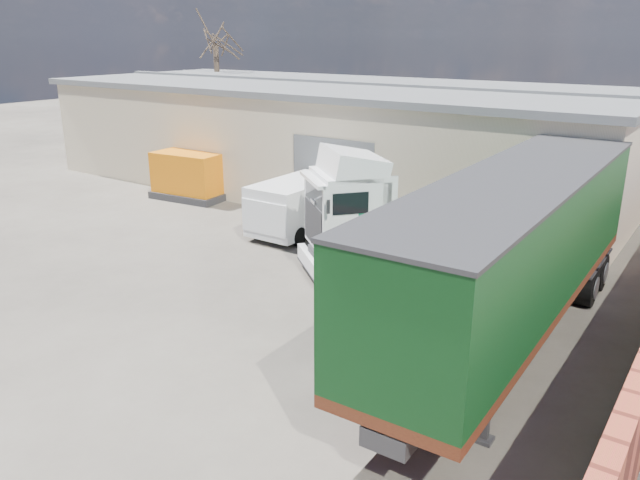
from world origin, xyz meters
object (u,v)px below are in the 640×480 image
Objects in this scene: bare_tree at (215,31)px; box_trailer at (516,243)px; panel_van at (302,205)px; tractor_unit at (370,221)px; orange_skip at (191,178)px.

box_trailer is at bearing -32.72° from bare_tree.
bare_tree is 0.71× the size of box_trailer.
bare_tree is 1.81× the size of panel_van.
bare_tree reaches higher than panel_van.
tractor_unit is 0.47× the size of box_trailer.
bare_tree is 20.85m from panel_van.
panel_van is at bearing -15.16° from orange_skip.
orange_skip is (-17.88, 6.09, -1.75)m from box_trailer.
panel_van is 1.38× the size of orange_skip.
bare_tree is at bearing 143.02° from panel_van.
bare_tree is 25.55m from tractor_unit.
tractor_unit is 6.15m from box_trailer.
orange_skip is (-7.73, 1.30, -0.13)m from panel_van.
panel_van is (15.75, -11.85, -6.80)m from bare_tree.
box_trailer is 2.55× the size of panel_van.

